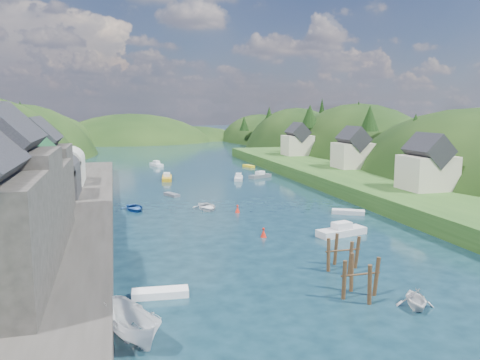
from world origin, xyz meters
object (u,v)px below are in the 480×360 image
object	(u,v)px
piling_cluster_far	(343,256)
channel_buoy_far	(237,209)
channel_buoy_near	(264,233)
piling_cluster_near	(360,282)

from	to	relation	value
piling_cluster_far	channel_buoy_far	distance (m)	25.06
channel_buoy_near	channel_buoy_far	distance (m)	12.84
piling_cluster_near	channel_buoy_near	world-z (taller)	piling_cluster_near
channel_buoy_near	channel_buoy_far	xyz separation A→B (m)	(0.37, 12.83, 0.00)
channel_buoy_near	channel_buoy_far	bearing A→B (deg)	88.34
piling_cluster_near	channel_buoy_near	size ratio (longest dim) A/B	3.36
piling_cluster_near	channel_buoy_far	world-z (taller)	piling_cluster_near
piling_cluster_far	channel_buoy_far	bearing A→B (deg)	97.23
piling_cluster_near	piling_cluster_far	xyz separation A→B (m)	(1.66, 6.02, -0.05)
piling_cluster_near	channel_buoy_near	xyz separation A→B (m)	(-1.87, 18.04, -0.80)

